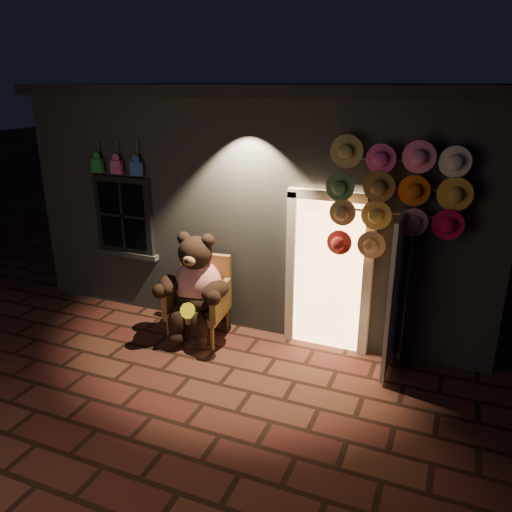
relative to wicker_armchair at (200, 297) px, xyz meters
The scene contains 5 objects.
ground 1.30m from the wicker_armchair, 69.19° to the right, with size 60.00×60.00×0.00m, color #502A1E.
shop_building 3.15m from the wicker_armchair, 81.84° to the left, with size 7.30×5.95×3.51m.
wicker_armchair is the anchor object (origin of this frame).
teddy_bear 0.25m from the wicker_armchair, 86.31° to the right, with size 1.11×0.90×1.53m.
hat_rack 2.97m from the wicker_armchair, ahead, with size 1.62×0.22×2.86m.
Camera 1 is at (2.82, -4.66, 3.49)m, focal length 35.00 mm.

